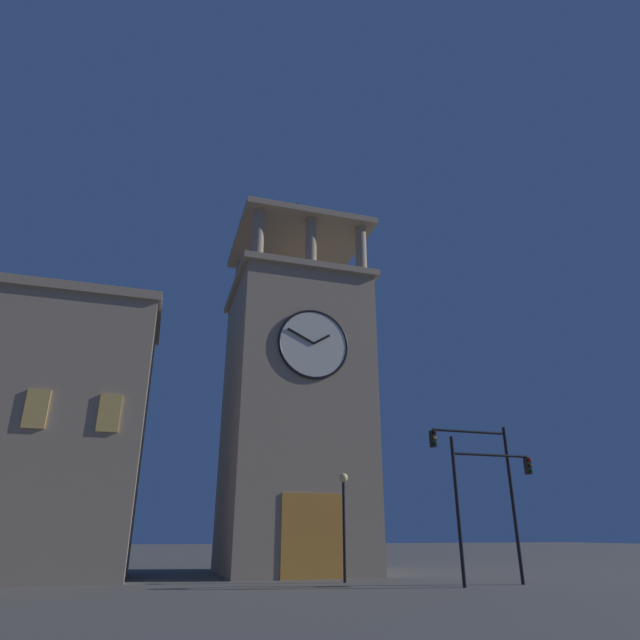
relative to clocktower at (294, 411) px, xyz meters
name	(u,v)px	position (x,y,z in m)	size (l,w,h in m)	color
ground_plane	(323,576)	(-1.19, 2.09, -9.09)	(200.00, 200.00, 0.00)	#56544F
clocktower	(294,411)	(0.00, 0.00, 0.00)	(8.49, 8.99, 24.26)	gray
traffic_signal_near	(488,475)	(-6.89, 9.53, -4.50)	(4.06, 0.41, 6.86)	black
traffic_signal_mid	(481,487)	(-6.13, 10.05, -5.09)	(4.09, 0.41, 6.18)	black
street_lamp	(344,504)	(-0.92, 6.37, -5.70)	(0.44, 0.44, 4.82)	black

